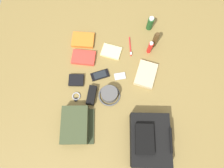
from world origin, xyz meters
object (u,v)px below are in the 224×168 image
object	(u,v)px
travel_guidebook	(84,58)
cell_phone	(100,75)
toiletry_pouch	(76,125)
wallet	(76,80)
toothbrush	(130,47)
notepad	(111,52)
media_player	(120,76)
bucket_hat	(109,94)
wristwatch	(76,97)
sunglasses_case	(92,95)
backpack	(150,140)
folded_towel	(146,74)
paperback_novel	(83,40)
shampoo_bottle	(150,23)
cologne_bottle	(155,40)
sunscreen_spray	(150,47)

from	to	relation	value
travel_guidebook	cell_phone	bearing A→B (deg)	44.66
toiletry_pouch	wallet	distance (m)	0.34
toothbrush	notepad	world-z (taller)	toothbrush
media_player	wallet	distance (m)	0.33
bucket_hat	wristwatch	bearing A→B (deg)	-85.21
toothbrush	sunglasses_case	distance (m)	0.50
backpack	travel_guidebook	size ratio (longest dim) A/B	1.86
toiletry_pouch	sunglasses_case	size ratio (longest dim) A/B	1.87
folded_towel	paperback_novel	bearing A→B (deg)	-118.95
cell_phone	folded_towel	world-z (taller)	folded_towel
wallet	paperback_novel	bearing A→B (deg)	174.98
backpack	cell_phone	world-z (taller)	backpack
bucket_hat	shampoo_bottle	bearing A→B (deg)	153.30
toiletry_pouch	cell_phone	distance (m)	0.41
toiletry_pouch	travel_guidebook	size ratio (longest dim) A/B	1.41
bucket_hat	wristwatch	world-z (taller)	bucket_hat
cologne_bottle	toothbrush	size ratio (longest dim) A/B	0.93
backpack	notepad	xyz separation A→B (m)	(-0.66, -0.28, -0.05)
backpack	notepad	distance (m)	0.72
paperback_novel	cell_phone	size ratio (longest dim) A/B	1.19
cologne_bottle	media_player	distance (m)	0.39
backpack	paperback_novel	bearing A→B (deg)	-145.76
folded_towel	media_player	bearing A→B (deg)	-84.39
travel_guidebook	sunglasses_case	distance (m)	0.32
wristwatch	toiletry_pouch	bearing A→B (deg)	6.40
backpack	toiletry_pouch	world-z (taller)	backpack
wristwatch	sunglasses_case	xyz separation A→B (m)	(-0.01, 0.11, 0.01)
sunscreen_spray	sunglasses_case	size ratio (longest dim) A/B	0.93
shampoo_bottle	notepad	bearing A→B (deg)	-51.83
shampoo_bottle	wristwatch	xyz separation A→B (m)	(0.62, -0.54, -0.06)
bucket_hat	wallet	world-z (taller)	bucket_hat
sunscreen_spray	notepad	size ratio (longest dim) A/B	0.87
travel_guidebook	wallet	world-z (taller)	travel_guidebook
toothbrush	wallet	distance (m)	0.50
backpack	toiletry_pouch	size ratio (longest dim) A/B	1.32
backpack	travel_guidebook	xyz separation A→B (m)	(-0.60, -0.49, -0.04)
media_player	cologne_bottle	bearing A→B (deg)	137.36
notepad	folded_towel	world-z (taller)	folded_towel
backpack	notepad	world-z (taller)	backpack
cologne_bottle	paperback_novel	distance (m)	0.57
shampoo_bottle	media_player	world-z (taller)	shampoo_bottle
sunglasses_case	wallet	bearing A→B (deg)	-125.39
wallet	media_player	bearing A→B (deg)	96.74
toiletry_pouch	toothbrush	size ratio (longest dim) A/B	1.55
notepad	folded_towel	xyz separation A→B (m)	(0.19, 0.27, 0.01)
media_player	sunglasses_case	world-z (taller)	sunglasses_case
wallet	cell_phone	bearing A→B (deg)	104.70
bucket_hat	cell_phone	size ratio (longest dim) A/B	1.07
cologne_bottle	media_player	size ratio (longest dim) A/B	1.69
wristwatch	folded_towel	xyz separation A→B (m)	(-0.19, 0.51, 0.01)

